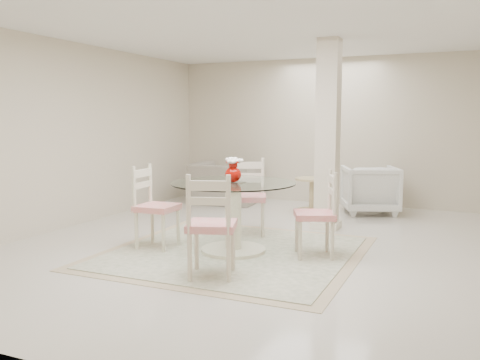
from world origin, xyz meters
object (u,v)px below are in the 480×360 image
at_px(red_vase, 233,170).
at_px(side_table, 311,196).
at_px(dining_chair_west, 152,200).
at_px(dining_chair_south, 211,218).
at_px(dining_table, 233,217).
at_px(column, 328,135).
at_px(dining_chair_east, 321,208).
at_px(recliner_taupe, 226,183).
at_px(armchair_white, 370,189).
at_px(dining_chair_north, 249,190).

relative_size(red_vase, side_table, 0.50).
bearing_deg(dining_chair_west, dining_chair_south, -126.27).
bearing_deg(side_table, dining_table, -92.23).
height_order(dining_table, red_vase, red_vase).
distance_m(column, dining_chair_east, 1.78).
bearing_deg(dining_chair_south, recliner_taupe, -85.01).
xyz_separation_m(dining_table, side_table, (0.12, 2.97, -0.16)).
height_order(red_vase, armchair_white, red_vase).
distance_m(column, dining_chair_south, 2.92).
relative_size(column, dining_table, 1.84).
relative_size(dining_chair_east, side_table, 1.89).
relative_size(dining_table, dining_chair_north, 1.27).
relative_size(dining_table, dining_chair_south, 1.25).
relative_size(dining_chair_south, armchair_white, 1.32).
bearing_deg(red_vase, dining_chair_south, -78.01).
distance_m(column, dining_chair_north, 1.40).
distance_m(dining_table, recliner_taupe, 3.56).
height_order(dining_table, dining_chair_north, dining_chair_north).
bearing_deg(dining_chair_north, side_table, 58.74).
distance_m(dining_chair_north, dining_chair_west, 1.43).
bearing_deg(column, dining_table, -110.64).
height_order(column, armchair_white, column).
height_order(dining_chair_west, armchair_white, dining_chair_west).
relative_size(dining_chair_east, recliner_taupe, 0.93).
distance_m(red_vase, dining_chair_north, 1.09).
height_order(dining_chair_north, recliner_taupe, dining_chair_north).
relative_size(column, armchair_white, 3.05).
bearing_deg(dining_chair_east, side_table, 174.68).
relative_size(column, red_vase, 9.22).
bearing_deg(recliner_taupe, dining_chair_north, 118.54).
bearing_deg(dining_chair_west, column, -42.94).
bearing_deg(dining_chair_south, dining_chair_west, -52.02).
xyz_separation_m(dining_chair_east, dining_chair_west, (-2.00, -0.41, 0.02)).
bearing_deg(dining_chair_north, dining_chair_west, -145.05).
height_order(dining_chair_east, dining_chair_west, dining_chair_west).
xyz_separation_m(column, armchair_white, (0.37, 1.46, -0.95)).
bearing_deg(dining_chair_north, dining_chair_south, -99.51).
relative_size(red_vase, dining_chair_north, 0.25).
bearing_deg(red_vase, dining_chair_west, -169.13).
xyz_separation_m(dining_chair_north, armchair_white, (1.26, 2.25, -0.20)).
bearing_deg(column, recliner_taupe, 148.40).
distance_m(dining_chair_north, armchair_white, 2.59).
height_order(dining_chair_south, armchair_white, dining_chair_south).
relative_size(dining_chair_north, recliner_taupe, 0.98).
xyz_separation_m(column, dining_chair_north, (-0.89, -0.78, -0.74)).
xyz_separation_m(column, recliner_taupe, (-2.27, 1.40, -0.97)).
relative_size(dining_table, dining_chair_west, 1.30).
xyz_separation_m(red_vase, dining_chair_west, (-1.00, -0.19, -0.40)).
bearing_deg(dining_chair_north, column, 19.74).
bearing_deg(recliner_taupe, red_vase, 112.89).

